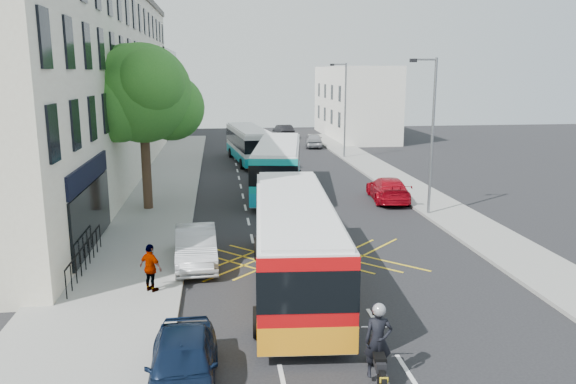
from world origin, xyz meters
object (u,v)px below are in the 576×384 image
object	(u,v)px
parked_car_blue	(183,364)
distant_car_dark	(283,131)
bus_near	(294,242)
bus_mid	(278,166)
lamp_far	(344,105)
bus_far	(249,144)
parked_car_silver	(196,246)
lamp_near	(431,128)
red_hatchback	(388,189)
motorbike	(378,345)
distant_car_silver	(314,140)
street_tree	(142,94)
distant_car_grey	(270,140)
pedestrian_far	(151,268)

from	to	relation	value
parked_car_blue	distant_car_dark	size ratio (longest dim) A/B	0.91
bus_near	bus_mid	size ratio (longest dim) A/B	0.99
lamp_far	bus_near	size ratio (longest dim) A/B	0.70
bus_far	parked_car_silver	world-z (taller)	bus_far
lamp_near	red_hatchback	bearing A→B (deg)	104.82
motorbike	parked_car_silver	world-z (taller)	motorbike
parked_car_silver	distant_car_silver	world-z (taller)	parked_car_silver
motorbike	parked_car_blue	bearing A→B (deg)	-174.76
bus_mid	parked_car_silver	world-z (taller)	bus_mid
street_tree	lamp_far	bearing A→B (deg)	49.19
bus_mid	bus_far	distance (m)	12.45
red_hatchback	street_tree	bearing A→B (deg)	8.64
lamp_near	distant_car_dark	xyz separation A→B (m)	(-3.35, 36.31, -3.87)
bus_near	motorbike	size ratio (longest dim) A/B	4.93
street_tree	parked_car_silver	distance (m)	11.08
bus_mid	distant_car_dark	bearing A→B (deg)	91.50
bus_far	motorbike	bearing A→B (deg)	-94.58
red_hatchback	distant_car_dark	distance (m)	32.70
bus_mid	distant_car_silver	xyz separation A→B (m)	(5.87, 20.98, -0.97)
lamp_far	distant_car_dark	world-z (taller)	lamp_far
lamp_far	motorbike	world-z (taller)	lamp_far
bus_near	red_hatchback	world-z (taller)	bus_near
lamp_near	bus_near	size ratio (longest dim) A/B	0.70
parked_car_blue	distant_car_silver	xyz separation A→B (m)	(10.53, 42.95, -0.00)
motorbike	red_hatchback	distance (m)	20.04
bus_near	bus_mid	xyz separation A→B (m)	(1.15, 15.77, 0.00)
lamp_far	parked_car_blue	world-z (taller)	lamp_far
bus_near	distant_car_silver	size ratio (longest dim) A/B	2.78
distant_car_grey	pedestrian_far	xyz separation A→B (m)	(-7.63, -37.50, 0.24)
distant_car_grey	distant_car_dark	world-z (taller)	distant_car_dark
bus_near	parked_car_silver	size ratio (longest dim) A/B	2.55
bus_mid	bus_near	bearing A→B (deg)	-85.36
bus_mid	distant_car_silver	bearing A→B (deg)	83.17
street_tree	motorbike	size ratio (longest dim) A/B	3.80
lamp_near	bus_far	distance (m)	21.06
lamp_far	red_hatchback	xyz separation A→B (m)	(-0.98, -16.31, -3.91)
distant_car_grey	street_tree	bearing A→B (deg)	-106.56
bus_mid	distant_car_grey	size ratio (longest dim) A/B	2.17
parked_car_blue	distant_car_grey	xyz separation A→B (m)	(6.23, 43.59, 0.04)
street_tree	motorbike	distance (m)	20.57
bus_near	pedestrian_far	world-z (taller)	bus_near
pedestrian_far	street_tree	bearing A→B (deg)	-43.40
lamp_near	distant_car_grey	distance (m)	29.15
pedestrian_far	parked_car_blue	bearing A→B (deg)	142.44
street_tree	distant_car_dark	distance (m)	35.66
bus_far	parked_car_blue	xyz separation A→B (m)	(-3.54, -34.36, -0.82)
street_tree	bus_far	size ratio (longest dim) A/B	0.84
bus_far	parked_car_silver	size ratio (longest dim) A/B	2.35
distant_car_grey	distant_car_dark	xyz separation A→B (m)	(2.22, 7.96, 0.01)
bus_far	distant_car_dark	size ratio (longest dim) A/B	2.31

